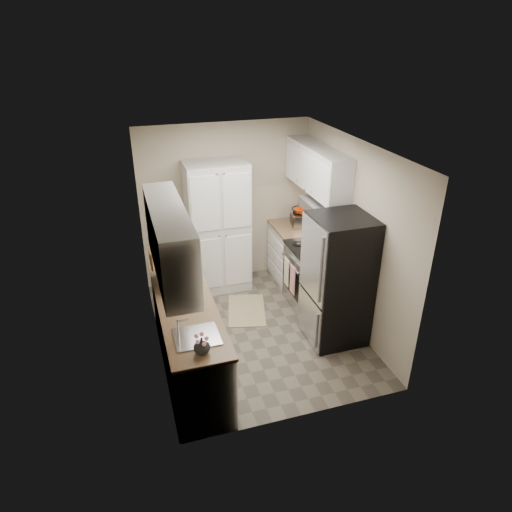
{
  "coord_description": "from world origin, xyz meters",
  "views": [
    {
      "loc": [
        -1.52,
        -4.87,
        3.7
      ],
      "look_at": [
        0.04,
        0.15,
        1.05
      ],
      "focal_mm": 32.0,
      "sensor_mm": 36.0,
      "label": 1
    }
  ],
  "objects_px": {
    "pantry_cabinet": "(218,228)",
    "microwave": "(175,271)",
    "electric_range": "(313,276)",
    "refrigerator": "(338,280)",
    "wine_bottle": "(173,258)",
    "toaster_oven": "(301,219)"
  },
  "relations": [
    {
      "from": "electric_range",
      "to": "refrigerator",
      "type": "relative_size",
      "value": 0.66
    },
    {
      "from": "refrigerator",
      "to": "microwave",
      "type": "bearing_deg",
      "value": 167.23
    },
    {
      "from": "refrigerator",
      "to": "toaster_oven",
      "type": "xyz_separation_m",
      "value": [
        0.15,
        1.62,
        0.18
      ]
    },
    {
      "from": "refrigerator",
      "to": "toaster_oven",
      "type": "height_order",
      "value": "refrigerator"
    },
    {
      "from": "toaster_oven",
      "to": "wine_bottle",
      "type": "bearing_deg",
      "value": -147.49
    },
    {
      "from": "pantry_cabinet",
      "to": "microwave",
      "type": "xyz_separation_m",
      "value": [
        -0.82,
        -1.28,
        0.07
      ]
    },
    {
      "from": "refrigerator",
      "to": "wine_bottle",
      "type": "relative_size",
      "value": 5.66
    },
    {
      "from": "microwave",
      "to": "refrigerator",
      "type": "bearing_deg",
      "value": -109.0
    },
    {
      "from": "pantry_cabinet",
      "to": "microwave",
      "type": "bearing_deg",
      "value": -122.63
    },
    {
      "from": "electric_range",
      "to": "wine_bottle",
      "type": "bearing_deg",
      "value": -179.84
    },
    {
      "from": "microwave",
      "to": "wine_bottle",
      "type": "height_order",
      "value": "wine_bottle"
    },
    {
      "from": "electric_range",
      "to": "pantry_cabinet",
      "type": "bearing_deg",
      "value": 141.78
    },
    {
      "from": "electric_range",
      "to": "microwave",
      "type": "distance_m",
      "value": 2.11
    },
    {
      "from": "microwave",
      "to": "toaster_oven",
      "type": "height_order",
      "value": "microwave"
    },
    {
      "from": "microwave",
      "to": "toaster_oven",
      "type": "bearing_deg",
      "value": -67.17
    },
    {
      "from": "electric_range",
      "to": "refrigerator",
      "type": "xyz_separation_m",
      "value": [
        -0.03,
        -0.8,
        0.37
      ]
    },
    {
      "from": "pantry_cabinet",
      "to": "wine_bottle",
      "type": "relative_size",
      "value": 6.66
    },
    {
      "from": "pantry_cabinet",
      "to": "toaster_oven",
      "type": "relative_size",
      "value": 5.49
    },
    {
      "from": "pantry_cabinet",
      "to": "toaster_oven",
      "type": "distance_m",
      "value": 1.29
    },
    {
      "from": "microwave",
      "to": "electric_range",
      "type": "bearing_deg",
      "value": -86.12
    },
    {
      "from": "wine_bottle",
      "to": "refrigerator",
      "type": "bearing_deg",
      "value": -22.22
    },
    {
      "from": "pantry_cabinet",
      "to": "microwave",
      "type": "relative_size",
      "value": 3.8
    }
  ]
}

